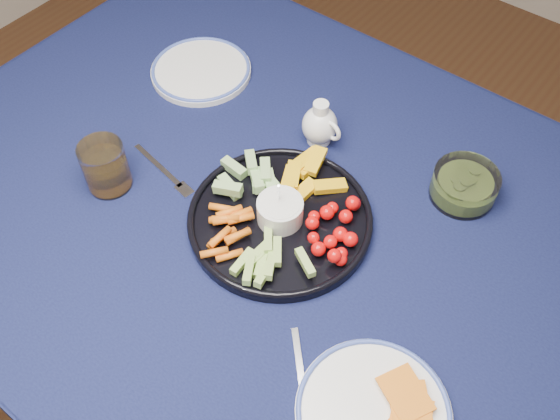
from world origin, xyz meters
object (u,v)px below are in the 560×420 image
Objects in this scene: pickle_bowl at (464,186)px; cheese_plate at (374,411)px; dining_table at (321,266)px; creamer_pitcher at (320,125)px; juice_tumbler at (106,169)px; crudite_platter at (279,216)px; side_plate_extra at (201,70)px.

pickle_bowl reaches higher than cheese_plate.
creamer_pitcher is at bearing 127.49° from dining_table.
juice_tumbler is at bearing 174.00° from cheese_plate.
pickle_bowl is at bearing 48.59° from crudite_platter.
cheese_plate is at bearing -29.81° from side_plate_extra.
pickle_bowl is 1.23× the size of juice_tumbler.
juice_tumbler is at bearing -160.08° from dining_table.
crudite_platter is 0.22m from creamer_pitcher.
creamer_pitcher is (-0.15, 0.19, 0.13)m from dining_table.
creamer_pitcher is at bearing -170.67° from pickle_bowl.
juice_tumbler reaches higher than pickle_bowl.
dining_table is at bearing 12.09° from crudite_platter.
pickle_bowl reaches higher than dining_table.
crudite_platter is 0.37m from cheese_plate.
crudite_platter is 1.51× the size of side_plate_extra.
side_plate_extra is (-0.32, 0.00, -0.03)m from creamer_pitcher.
pickle_bowl is 0.55× the size of side_plate_extra.
cheese_plate is 0.81m from side_plate_extra.
creamer_pitcher reaches higher than pickle_bowl.
cheese_plate reaches higher than side_plate_extra.
side_plate_extra is at bearing 157.22° from dining_table.
pickle_bowl reaches higher than side_plate_extra.
creamer_pitcher is 0.43× the size of cheese_plate.
crudite_platter is at bearing -73.32° from creamer_pitcher.
creamer_pitcher is 0.99× the size of juice_tumbler.
creamer_pitcher reaches higher than cheese_plate.
crudite_platter is 0.34m from pickle_bowl.
pickle_bowl is at bearing 59.18° from dining_table.
juice_tumbler is at bearing -144.45° from pickle_bowl.
pickle_bowl is at bearing 101.86° from cheese_plate.
side_plate_extra is at bearing -175.99° from pickle_bowl.
pickle_bowl is (0.14, 0.24, 0.11)m from dining_table.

